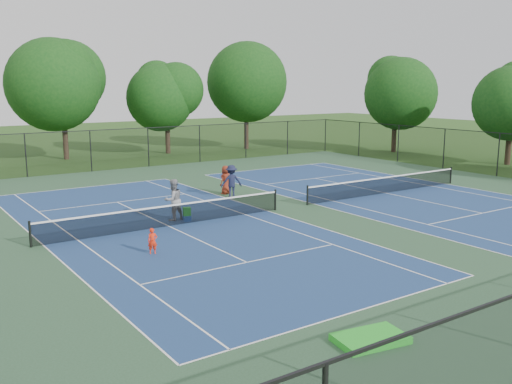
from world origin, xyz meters
TOP-DOWN VIEW (x-y plane):
  - ground at (0.00, 0.00)m, footprint 140.00×140.00m
  - court_pad at (0.00, 0.00)m, footprint 36.00×36.00m
  - tennis_court_left at (-7.00, 0.00)m, footprint 12.00×23.83m
  - tennis_court_right at (7.00, 0.00)m, footprint 12.00×23.83m
  - perimeter_fence at (0.00, 0.00)m, footprint 36.08×36.08m
  - tree_back_b at (-4.00, 26.00)m, footprint 7.60×7.60m
  - tree_back_c at (5.00, 25.00)m, footprint 6.00×6.00m
  - tree_back_d at (13.00, 24.00)m, footprint 7.80×7.80m
  - tree_side_e at (23.00, 14.00)m, footprint 6.60×6.60m
  - child_player at (-9.34, -3.48)m, footprint 0.41×0.33m
  - instructor at (-6.29, 0.94)m, footprint 1.05×0.88m
  - bystander_b at (-1.13, 4.07)m, footprint 1.35×1.03m
  - bystander_c at (-0.88, 5.10)m, footprint 0.96×0.80m
  - ball_crate at (-5.87, 0.40)m, footprint 0.40×0.35m
  - ball_hopper at (-5.87, 0.40)m, footprint 0.40×0.35m
  - green_tarp at (-7.99, -13.49)m, footprint 1.93×1.36m

SIDE VIEW (x-z plane):
  - ground at x=0.00m, z-range 0.00..0.00m
  - court_pad at x=0.00m, z-range 0.00..0.01m
  - green_tarp at x=-7.99m, z-range 0.01..0.19m
  - tennis_court_left at x=-7.00m, z-range -0.44..0.63m
  - tennis_court_right at x=7.00m, z-range -0.44..0.63m
  - ball_crate at x=-5.87m, z-range 0.00..0.28m
  - ball_hopper at x=-5.87m, z-range 0.28..0.67m
  - child_player at x=-9.34m, z-range 0.00..0.99m
  - bystander_c at x=-0.88m, z-range 0.00..1.67m
  - bystander_b at x=-1.13m, z-range 0.00..1.85m
  - instructor at x=-6.29m, z-range 0.00..1.96m
  - perimeter_fence at x=0.00m, z-range 0.09..3.11m
  - tree_back_c at x=5.00m, z-range 1.28..9.68m
  - tree_side_e at x=23.00m, z-range 1.37..10.25m
  - tree_back_b at x=-4.00m, z-range 1.58..11.61m
  - tree_back_d at x=13.00m, z-range 1.64..12.01m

